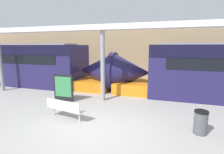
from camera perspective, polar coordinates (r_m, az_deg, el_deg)
ground_plane at (r=6.72m, az=-4.42°, el=-16.66°), size 60.00×60.00×0.00m
station_wall at (r=15.99m, az=9.48°, el=8.04°), size 56.00×0.20×5.00m
train_right at (r=16.36m, az=-28.54°, el=3.54°), size 16.68×2.93×3.20m
bench_near at (r=7.62m, az=-15.22°, el=-9.61°), size 1.83×0.79×0.83m
trash_bin at (r=6.94m, az=26.96°, el=-13.04°), size 0.46×0.46×0.84m
poster_board at (r=10.03m, az=-15.60°, el=-3.42°), size 1.18×0.07×1.47m
support_column_near at (r=9.59m, az=-3.05°, el=3.50°), size 0.24×0.24×3.85m
support_column_far at (r=13.99m, az=-32.67°, el=3.99°), size 0.24×0.24×3.85m
canopy_beam at (r=9.58m, az=-3.17°, el=15.88°), size 28.00×0.60×0.28m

